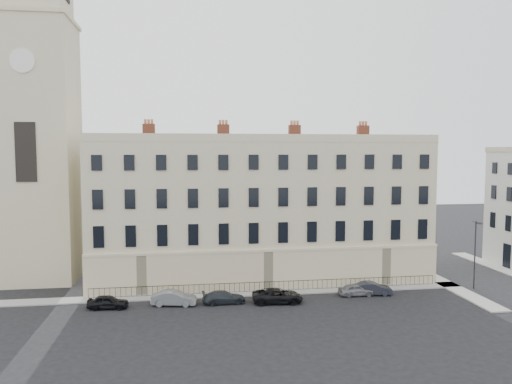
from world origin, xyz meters
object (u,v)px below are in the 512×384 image
car_d (278,296)px  car_f (372,288)px  streetlamp (475,251)px  car_e (356,290)px  car_b (174,298)px  car_a (108,302)px  car_c (224,297)px

car_d → car_f: car_d is taller
streetlamp → car_e: bearing=163.7°
car_b → car_e: size_ratio=1.20×
car_b → car_d: size_ratio=0.86×
car_d → car_e: (7.99, 1.09, -0.08)m
car_e → streetlamp: size_ratio=0.49×
car_a → car_f: size_ratio=0.94×
car_c → car_a: bearing=88.1°
car_b → car_e: 17.54m
car_b → car_f: size_ratio=1.07×
car_b → car_d: bearing=-84.3°
car_c → car_f: size_ratio=1.04×
car_b → car_e: car_b is taller
car_f → streetlamp: size_ratio=0.55×
car_a → car_b: bearing=-84.6°
car_a → car_c: (10.40, 0.04, -0.03)m
car_c → car_f: car_f is taller
streetlamp → car_d: bearing=165.7°
car_a → car_d: car_d is taller
car_d → car_f: (9.67, 1.15, -0.03)m
car_a → streetlamp: streetlamp is taller
car_a → car_e: bearing=-84.3°
car_a → car_e: 23.39m
car_e → streetlamp: 13.25m
car_a → car_f: bearing=-84.2°
car_a → streetlamp: size_ratio=0.51×
car_d → car_f: size_ratio=1.24×
car_a → car_d: (15.39, -0.48, 0.05)m
car_d → car_e: size_ratio=1.39×
car_f → streetlamp: streetlamp is taller
car_b → car_c: car_b is taller
car_c → car_d: car_d is taller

